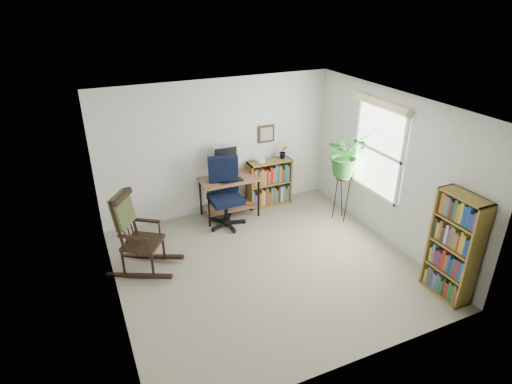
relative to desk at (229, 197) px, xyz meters
name	(u,v)px	position (x,y,z in m)	size (l,w,h in m)	color
floor	(267,266)	(-0.07, -1.70, -0.36)	(4.20, 4.00, 0.00)	gray
ceiling	(269,107)	(-0.07, -1.70, 2.04)	(4.20, 4.00, 0.00)	silver
wall_back	(218,148)	(-0.07, 0.30, 0.84)	(4.20, 0.00, 2.40)	silver
wall_front	(357,276)	(-0.07, -3.70, 0.84)	(4.20, 0.00, 2.40)	silver
wall_left	(108,226)	(-2.17, -1.70, 0.84)	(0.00, 4.00, 2.40)	silver
wall_right	(391,169)	(2.03, -1.70, 0.84)	(0.00, 4.00, 2.40)	silver
window	(378,151)	(1.99, -1.40, 1.04)	(0.12, 1.20, 1.50)	white
desk	(229,197)	(0.00, 0.00, 0.00)	(1.00, 0.55, 0.72)	#8B5C3D
monitor	(226,161)	(0.00, 0.14, 0.64)	(0.46, 0.16, 0.56)	#B7B7BC
keyboard	(231,181)	(0.00, -0.12, 0.37)	(0.40, 0.15, 0.03)	black
office_chair	(226,194)	(-0.18, -0.31, 0.24)	(0.66, 0.66, 1.20)	black
rocking_chair	(142,233)	(-1.71, -1.01, 0.25)	(0.63, 1.05, 1.22)	black
low_bookshelf	(269,183)	(0.85, 0.12, 0.07)	(0.83, 0.28, 0.87)	olive
tall_bookshelf	(454,247)	(1.85, -3.22, 0.38)	(0.28, 0.64, 1.47)	olive
plant_stand	(341,195)	(1.73, -0.92, 0.10)	(0.26, 0.26, 0.92)	black
spider_plant	(347,133)	(1.73, -0.92, 1.23)	(1.69, 1.88, 1.46)	#266E26
potted_plant_small	(283,156)	(1.13, 0.13, 0.56)	(0.13, 0.24, 0.11)	#266E26
framed_picture	(266,134)	(0.85, 0.27, 0.98)	(0.32, 0.04, 0.32)	black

